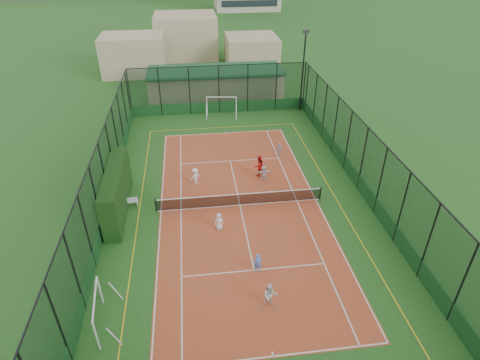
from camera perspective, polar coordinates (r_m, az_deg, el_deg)
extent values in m
plane|color=#22541D|center=(28.26, -0.01, -3.61)|extent=(300.00, 300.00, 0.00)
cube|color=#A44724|center=(28.26, -0.01, -3.60)|extent=(11.17, 23.97, 0.01)
cube|color=black|center=(28.18, -17.14, -1.54)|extent=(1.06, 7.08, 3.10)
imported|color=white|center=(25.82, -3.00, -5.91)|extent=(0.66, 0.51, 1.20)
imported|color=#5488F0|center=(22.97, 2.58, -11.68)|extent=(0.45, 0.30, 1.19)
imported|color=white|center=(21.17, 4.30, -16.04)|extent=(0.77, 0.62, 1.48)
imported|color=white|center=(30.34, -6.38, 0.50)|extent=(1.03, 0.87, 1.38)
imported|color=silver|center=(34.23, 5.61, 4.29)|extent=(0.76, 0.65, 1.22)
imported|color=white|center=(30.83, 3.39, 1.02)|extent=(1.12, 0.39, 1.20)
imported|color=red|center=(31.24, 2.70, 2.03)|extent=(1.03, 0.95, 1.71)
sphere|color=#CCE033|center=(29.16, -3.09, -2.30)|extent=(0.07, 0.07, 0.07)
sphere|color=#CCE033|center=(29.86, 2.79, -1.39)|extent=(0.07, 0.07, 0.07)
sphere|color=#CCE033|center=(29.25, 5.24, -2.28)|extent=(0.07, 0.07, 0.07)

